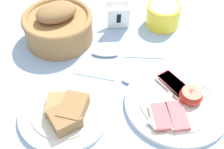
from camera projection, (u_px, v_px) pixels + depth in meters
ground_plane at (140, 101)px, 0.71m from camera, size 3.00×3.00×0.00m
breakfast_plate at (177, 101)px, 0.69m from camera, size 0.23×0.23×0.04m
bread_plate at (66, 112)px, 0.67m from camera, size 0.20×0.20×0.05m
sugar_cup at (163, 15)px, 0.88m from camera, size 0.10×0.10×0.06m
bread_basket at (58, 25)px, 0.82m from camera, size 0.19×0.19×0.11m
number_card at (118, 17)px, 0.86m from camera, size 0.07×0.05×0.07m
teaspoon_by_saucer at (116, 54)px, 0.81m from camera, size 0.19×0.07×0.01m
teaspoon_near_cup at (125, 80)px, 0.74m from camera, size 0.18×0.11×0.01m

